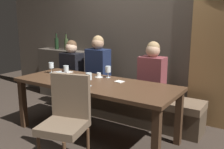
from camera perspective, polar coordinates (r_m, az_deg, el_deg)
The scene contains 20 objects.
ground at distance 3.58m, azimuth -3.76°, elevation -13.26°, with size 9.00×9.00×0.00m, color #382D26.
back_wall_tiled at distance 4.26m, azimuth 5.95°, elevation 11.73°, with size 6.00×0.12×3.00m, color brown.
back_counter at distance 5.14m, azimuth -10.85°, elevation 0.19°, with size 1.10×0.28×0.95m, color #494138.
dining_table at distance 3.35m, azimuth -3.92°, elevation -3.17°, with size 2.20×0.84×0.74m.
banquette_bench at distance 4.03m, azimuth 2.16°, elevation -6.69°, with size 2.50×0.44×0.45m.
chair_near_side at distance 2.75m, azimuth -10.19°, elevation -8.97°, with size 0.54×0.54×0.98m.
diner_redhead at distance 4.44m, azimuth -9.01°, elevation 2.58°, with size 0.36×0.24×0.74m.
diner_bearded at distance 4.15m, azimuth -3.17°, elevation 2.68°, with size 0.36×0.24×0.84m.
diner_far_end at distance 3.67m, azimuth 9.00°, elevation 0.86°, with size 0.36×0.24×0.79m.
wine_bottle_dark_red at distance 5.16m, azimuth -12.31°, elevation 6.88°, with size 0.08×0.08×0.33m.
wine_bottle_pale_label at distance 4.97m, azimuth -10.22°, elevation 6.76°, with size 0.08×0.08×0.33m.
wine_glass_near_right at distance 3.23m, azimuth -11.72°, elevation -0.27°, with size 0.08×0.08×0.16m.
wine_glass_center_front at distance 3.54m, azimuth -0.89°, elevation 1.13°, with size 0.08×0.08×0.16m.
wine_glass_near_left at distance 3.12m, azimuth -5.24°, elevation -0.50°, with size 0.08×0.08×0.16m.
wine_glass_far_left at distance 3.63m, azimuth -10.28°, elevation 1.17°, with size 0.08×0.08×0.16m.
wine_glass_end_left at distance 3.94m, azimuth -13.49°, elevation 1.91°, with size 0.08×0.08×0.16m.
espresso_cup at distance 3.58m, azimuth -2.98°, elevation -0.22°, with size 0.12×0.12×0.06m.
dessert_plate at distance 3.96m, azimuth -10.58°, elevation 0.63°, with size 0.19×0.19×0.05m.
fork_on_table at distance 4.05m, azimuth -12.15°, elevation 0.68°, with size 0.02×0.17×0.01m, color silver.
folded_napkin at distance 3.33m, azimuth 1.66°, elevation -1.59°, with size 0.11×0.10×0.01m, color silver.
Camera 1 is at (1.93, -2.58, 1.56)m, focal length 40.77 mm.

